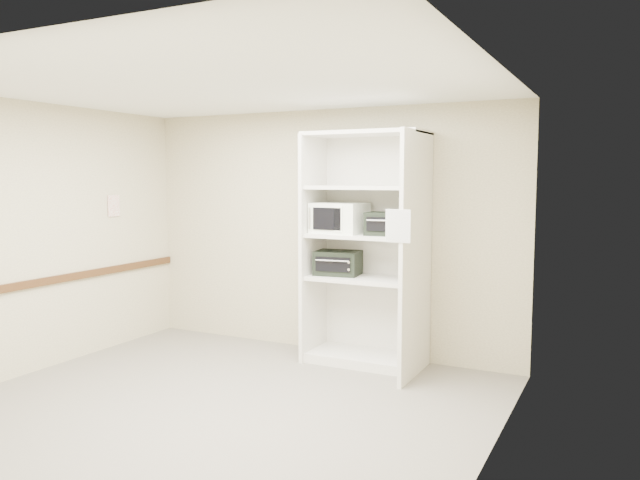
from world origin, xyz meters
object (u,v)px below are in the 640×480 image
at_px(microwave, 339,218).
at_px(toaster_oven_upper, 387,224).
at_px(toaster_oven_lower, 338,263).
at_px(shelving_unit, 370,257).

relative_size(microwave, toaster_oven_upper, 1.31).
distance_m(microwave, toaster_oven_lower, 0.48).
distance_m(toaster_oven_upper, toaster_oven_lower, 0.72).
height_order(shelving_unit, toaster_oven_upper, shelving_unit).
bearing_deg(toaster_oven_lower, toaster_oven_upper, -13.03).
xyz_separation_m(microwave, toaster_oven_upper, (0.54, -0.03, -0.04)).
bearing_deg(toaster_oven_upper, shelving_unit, 163.34).
bearing_deg(microwave, toaster_oven_upper, 1.40).
xyz_separation_m(shelving_unit, toaster_oven_lower, (-0.36, 0.01, -0.08)).
relative_size(toaster_oven_upper, toaster_oven_lower, 0.88).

